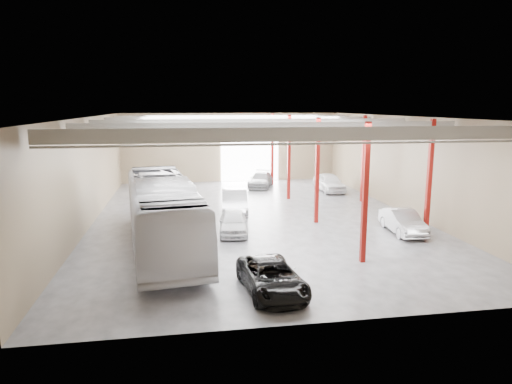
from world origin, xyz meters
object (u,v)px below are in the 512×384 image
object	(u,v)px
black_sedan	(272,277)
car_right_far	(329,182)
car_row_a	(233,222)
car_row_b	(235,202)
car_right_near	(403,221)
car_row_c	(261,180)
coach_bus	(163,213)

from	to	relation	value
black_sedan	car_right_far	world-z (taller)	car_right_far
car_row_a	car_row_b	size ratio (longest dim) A/B	0.82
car_right_far	car_row_b	bearing A→B (deg)	-144.06
car_row_b	car_right_near	xyz separation A→B (m)	(9.60, -6.88, -0.11)
car_row_c	car_right_near	distance (m)	18.32
coach_bus	car_row_a	xyz separation A→B (m)	(4.13, 2.20, -1.24)
car_right_far	car_row_c	bearing A→B (deg)	149.73
car_row_a	car_row_c	xyz separation A→B (m)	(4.50, 15.76, -0.00)
car_row_c	car_right_near	xyz separation A→B (m)	(5.80, -17.38, 0.02)
car_right_near	car_right_far	world-z (taller)	car_right_far
car_row_b	car_row_c	size ratio (longest dim) A/B	1.05
coach_bus	car_right_far	size ratio (longest dim) A/B	2.92
car_row_c	car_right_near	bearing A→B (deg)	-52.62
car_right_near	car_row_b	bearing A→B (deg)	148.47
car_right_near	black_sedan	bearing A→B (deg)	-137.90
black_sedan	car_row_c	size ratio (longest dim) A/B	0.99
car_right_near	car_right_far	size ratio (longest dim) A/B	0.92
car_row_b	car_row_c	world-z (taller)	car_row_b
coach_bus	car_row_a	world-z (taller)	coach_bus
car_row_b	car_right_far	world-z (taller)	car_row_b
car_row_b	car_right_far	distance (m)	12.05
car_row_a	car_right_far	distance (m)	16.23
car_row_a	car_row_c	distance (m)	16.39
car_row_a	car_row_c	bearing A→B (deg)	79.88
car_right_far	car_right_near	bearing A→B (deg)	-91.23
coach_bus	car_right_near	size ratio (longest dim) A/B	3.16
black_sedan	car_right_far	xyz separation A→B (m)	(9.75, 21.78, 0.15)
coach_bus	car_row_b	bearing A→B (deg)	50.12
car_right_far	coach_bus	bearing A→B (deg)	-135.63
car_row_b	car_right_near	distance (m)	11.81
car_right_far	car_row_a	bearing A→B (deg)	-130.64
car_row_a	car_right_near	world-z (taller)	car_right_near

